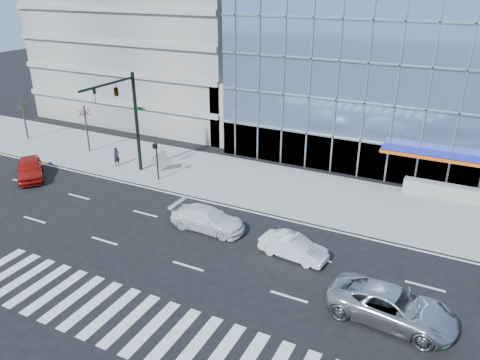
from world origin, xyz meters
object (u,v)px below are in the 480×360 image
object	(u,v)px
silver_suv	(392,306)
pedestrian	(117,157)
ped_signal_post	(156,156)
tilted_panel	(161,160)
traffic_signal	(122,102)
red_sedan	(30,169)
street_tree_near	(85,112)
white_sedan	(293,247)
street_tree_far	(22,106)
white_suv	(208,219)

from	to	relation	value
silver_suv	pedestrian	distance (m)	25.88
ped_signal_post	silver_suv	size ratio (longest dim) A/B	0.51
silver_suv	tilted_panel	size ratio (longest dim) A/B	4.49
ped_signal_post	silver_suv	world-z (taller)	ped_signal_post
traffic_signal	red_sedan	world-z (taller)	traffic_signal
silver_suv	traffic_signal	bearing A→B (deg)	74.05
street_tree_near	pedestrian	bearing A→B (deg)	-19.84
red_sedan	tilted_panel	size ratio (longest dim) A/B	3.60
traffic_signal	street_tree_near	size ratio (longest dim) A/B	1.89
silver_suv	red_sedan	size ratio (longest dim) A/B	1.25
ped_signal_post	street_tree_near	distance (m)	9.97
street_tree_near	tilted_panel	distance (m)	9.19
street_tree_near	pedestrian	xyz separation A→B (m)	(4.70, -1.70, -2.82)
white_sedan	red_sedan	size ratio (longest dim) A/B	0.84
street_tree_far	white_sedan	distance (m)	31.99
white_suv	street_tree_near	bearing A→B (deg)	66.40
street_tree_near	white_sedan	xyz separation A→B (m)	(22.86, -7.96, -3.13)
street_tree_near	white_suv	xyz separation A→B (m)	(16.86, -7.36, -3.07)
silver_suv	red_sedan	distance (m)	29.12
white_suv	red_sedan	world-z (taller)	red_sedan
street_tree_near	silver_suv	xyz separation A→B (m)	(28.86, -11.00, -2.97)
street_tree_far	traffic_signal	bearing A→B (deg)	-11.05
white_suv	street_tree_far	bearing A→B (deg)	73.49
white_sedan	red_sedan	distance (m)	22.83
ped_signal_post	tilted_panel	world-z (taller)	ped_signal_post
traffic_signal	ped_signal_post	size ratio (longest dim) A/B	2.67
street_tree_near	red_sedan	bearing A→B (deg)	-89.39
pedestrian	ped_signal_post	bearing A→B (deg)	-84.73
white_suv	red_sedan	xyz separation A→B (m)	(-16.79, 0.73, 0.09)
street_tree_near	street_tree_far	size ratio (longest dim) A/B	1.09
silver_suv	ped_signal_post	bearing A→B (deg)	70.75
pedestrian	tilted_panel	bearing A→B (deg)	-63.94
tilted_panel	silver_suv	bearing A→B (deg)	-54.25
silver_suv	pedestrian	world-z (taller)	pedestrian
ped_signal_post	traffic_signal	bearing A→B (deg)	-171.48
ped_signal_post	street_tree_near	size ratio (longest dim) A/B	0.71
ped_signal_post	street_tree_far	size ratio (longest dim) A/B	0.78
red_sedan	white_suv	bearing A→B (deg)	-51.90
traffic_signal	tilted_panel	xyz separation A→B (m)	(1.73, 1.99, -5.11)
ped_signal_post	white_suv	xyz separation A→B (m)	(7.36, -4.81, -1.43)
street_tree_far	tilted_panel	world-z (taller)	street_tree_far
traffic_signal	street_tree_far	distance (m)	15.53
white_suv	pedestrian	distance (m)	13.41
street_tree_near	red_sedan	xyz separation A→B (m)	(0.07, -6.63, -2.98)
silver_suv	pedestrian	bearing A→B (deg)	73.25
traffic_signal	white_sedan	world-z (taller)	traffic_signal
street_tree_near	white_suv	bearing A→B (deg)	-23.60
white_suv	tilted_panel	xyz separation A→B (m)	(-8.13, 6.42, 0.35)
street_tree_near	tilted_panel	world-z (taller)	street_tree_near
white_sedan	pedestrian	distance (m)	19.21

